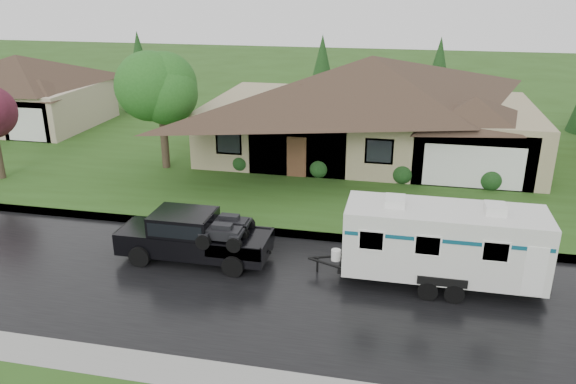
# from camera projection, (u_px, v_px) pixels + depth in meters

# --- Properties ---
(ground) EXTENTS (140.00, 140.00, 0.00)m
(ground) POSITION_uv_depth(u_px,v_px,m) (281.00, 261.00, 20.51)
(ground) COLOR #294B17
(ground) RESTS_ON ground
(road) EXTENTS (140.00, 8.00, 0.01)m
(road) POSITION_uv_depth(u_px,v_px,m) (268.00, 288.00, 18.68)
(road) COLOR black
(road) RESTS_ON ground
(curb) EXTENTS (140.00, 0.50, 0.15)m
(curb) POSITION_uv_depth(u_px,v_px,m) (294.00, 234.00, 22.54)
(curb) COLOR gray
(curb) RESTS_ON ground
(lawn) EXTENTS (140.00, 26.00, 0.15)m
(lawn) POSITION_uv_depth(u_px,v_px,m) (336.00, 148.00, 34.20)
(lawn) COLOR #294B17
(lawn) RESTS_ON ground
(house_main) EXTENTS (19.44, 10.80, 6.90)m
(house_main) POSITION_uv_depth(u_px,v_px,m) (375.00, 95.00, 31.45)
(house_main) COLOR tan
(house_main) RESTS_ON lawn
(house_far) EXTENTS (10.80, 8.64, 5.80)m
(house_far) POSITION_uv_depth(u_px,v_px,m) (21.00, 85.00, 38.24)
(house_far) COLOR tan
(house_far) RESTS_ON lawn
(tree_left_green) EXTENTS (3.69, 3.69, 6.11)m
(tree_left_green) POSITION_uv_depth(u_px,v_px,m) (160.00, 89.00, 28.88)
(tree_left_green) COLOR #382B1E
(tree_left_green) RESTS_ON lawn
(shrub_row) EXTENTS (13.60, 1.00, 1.00)m
(shrub_row) POSITION_uv_depth(u_px,v_px,m) (360.00, 170.00, 28.39)
(shrub_row) COLOR #143814
(shrub_row) RESTS_ON lawn
(pickup_truck) EXTENTS (5.49, 2.08, 1.83)m
(pickup_truck) POSITION_uv_depth(u_px,v_px,m) (191.00, 235.00, 20.33)
(pickup_truck) COLOR black
(pickup_truck) RESTS_ON ground
(travel_trailer) EXTENTS (6.77, 2.38, 3.04)m
(travel_trailer) POSITION_uv_depth(u_px,v_px,m) (443.00, 241.00, 18.38)
(travel_trailer) COLOR silver
(travel_trailer) RESTS_ON ground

